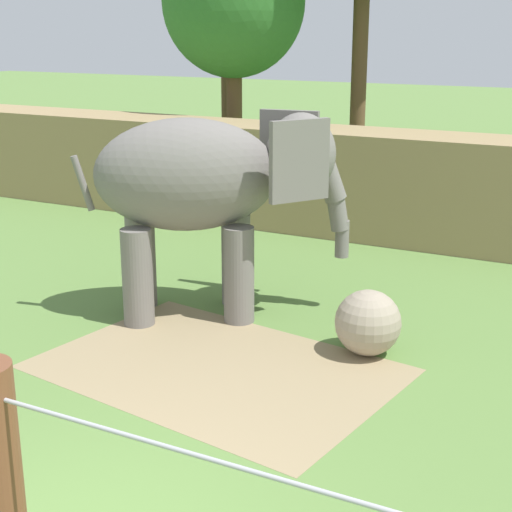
{
  "coord_description": "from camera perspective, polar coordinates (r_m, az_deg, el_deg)",
  "views": [
    {
      "loc": [
        4.32,
        -4.62,
        4.64
      ],
      "look_at": [
        -0.72,
        5.03,
        1.4
      ],
      "focal_mm": 54.22,
      "sensor_mm": 36.0,
      "label": 1
    }
  ],
  "objects": [
    {
      "name": "tree_left_of_centre",
      "position": [
        21.98,
        -1.67,
        18.18
      ],
      "size": [
        3.88,
        3.88,
        7.34
      ],
      "color": "brown",
      "rests_on": "ground"
    },
    {
      "name": "elephant",
      "position": [
        12.52,
        -3.56,
        5.34
      ],
      "size": [
        4.05,
        3.26,
        3.33
      ],
      "color": "slate",
      "rests_on": "ground"
    },
    {
      "name": "tree_far_left",
      "position": [
        26.52,
        -2.17,
        18.35
      ],
      "size": [
        3.91,
        3.91,
        7.56
      ],
      "color": "brown",
      "rests_on": "ground"
    },
    {
      "name": "enrichment_ball",
      "position": [
        11.44,
        8.26,
        -4.89
      ],
      "size": [
        0.98,
        0.98,
        0.98
      ],
      "primitive_type": "sphere",
      "color": "gray",
      "rests_on": "ground"
    },
    {
      "name": "embankment_wall",
      "position": [
        17.51,
        12.79,
        4.8
      ],
      "size": [
        36.0,
        1.8,
        2.38
      ],
      "primitive_type": "cube",
      "color": "#997F56",
      "rests_on": "ground"
    },
    {
      "name": "dirt_patch",
      "position": [
        11.05,
        -2.89,
        -8.27
      ],
      "size": [
        5.29,
        4.02,
        0.01
      ],
      "primitive_type": "cube",
      "rotation": [
        0.0,
        0.0,
        -0.14
      ],
      "color": "#937F5B",
      "rests_on": "ground"
    }
  ]
}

